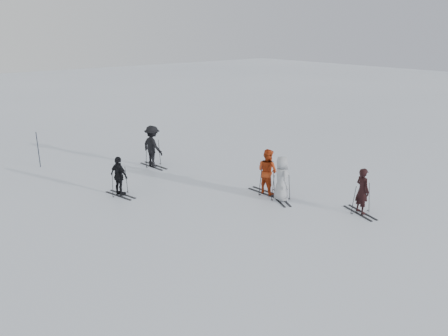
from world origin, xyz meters
The scene contains 12 objects.
ground centered at (0.00, 0.00, 0.00)m, with size 120.00×120.00×0.00m, color silver.
skier_near_dark centered at (2.39, -3.99, 0.85)m, with size 0.62×0.41×1.71m, color black.
skier_red centered at (1.17, -0.35, 0.93)m, with size 0.90×0.70×1.86m, color #AD3713.
skier_grey centered at (1.06, -1.24, 0.89)m, with size 0.87×0.57×1.78m, color #9A9DA3.
skier_uphill_left centered at (-3.59, 3.29, 0.80)m, with size 0.94×0.39×1.61m, color black.
skier_uphill_far centered at (-0.51, 5.84, 1.00)m, with size 1.29×0.74×2.00m, color black.
skis_near_dark centered at (2.39, -3.99, 0.58)m, with size 0.84×1.59×1.16m, color black, non-canonical shape.
skis_red centered at (1.17, -0.35, 0.67)m, with size 0.97×1.83×1.33m, color black, non-canonical shape.
skis_grey centered at (1.06, -1.24, 0.57)m, with size 0.82×1.55×1.13m, color black, non-canonical shape.
skis_uphill_left centered at (-3.59, 3.29, 0.58)m, with size 0.84×1.58×1.15m, color black, non-canonical shape.
skis_uphill_far centered at (-0.51, 5.84, 0.65)m, with size 0.95×1.79×1.31m, color black, non-canonical shape.
piste_marker centered at (-4.86, 9.28, 0.88)m, with size 0.04×0.04×1.76m, color black.
Camera 1 is at (-10.91, -12.19, 6.52)m, focal length 35.00 mm.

